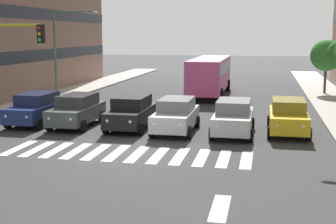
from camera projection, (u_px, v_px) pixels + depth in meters
The scene contains 12 objects.
ground_plane at pixel (127, 154), 19.85m from camera, with size 180.00×180.00×0.00m, color #38383A.
crosswalk_markings at pixel (127, 153), 19.85m from camera, with size 10.35×2.80×0.01m.
lane_arrow_0 at pixel (220, 208), 13.66m from camera, with size 0.50×2.20×0.01m, color silver.
car_0 at pixel (288, 116), 23.67m from camera, with size 2.02×4.44×1.72m.
car_1 at pixel (233, 117), 23.40m from camera, with size 2.02×4.44×1.72m.
car_2 at pixel (176, 115), 24.02m from camera, with size 2.02×4.44×1.72m.
car_3 at pixel (131, 112), 24.89m from camera, with size 2.02×4.44×1.72m.
car_4 at pixel (77, 110), 25.55m from camera, with size 2.02×4.44×1.72m.
car_5 at pixel (36, 108), 26.19m from camera, with size 2.02×4.44×1.72m.
bus_behind_traffic at pixel (210, 72), 38.33m from camera, with size 2.78×10.50×3.00m.
street_lamp_right at pixel (63, 44), 34.21m from camera, with size 3.44×0.28×6.52m.
street_tree_3 at pixel (326, 55), 38.25m from camera, with size 2.55×2.55×4.34m.
Camera 1 is at (-5.55, 18.56, 4.97)m, focal length 50.74 mm.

